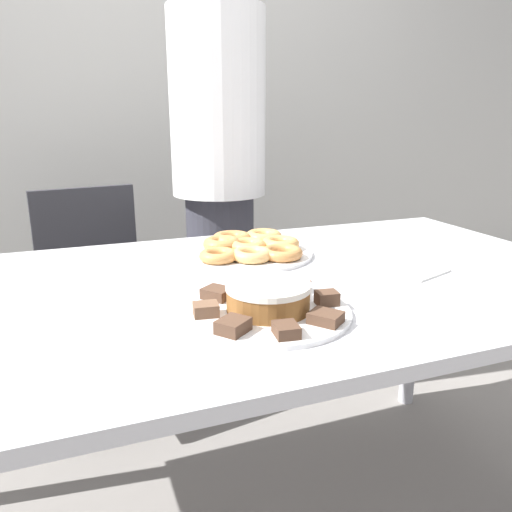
{
  "coord_description": "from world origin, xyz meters",
  "views": [
    {
      "loc": [
        -0.42,
        -1.07,
        1.15
      ],
      "look_at": [
        -0.01,
        0.0,
        0.83
      ],
      "focal_mm": 35.0,
      "sensor_mm": 36.0,
      "label": 1
    }
  ],
  "objects_px": {
    "person_standing": "(219,179)",
    "napkin": "(417,271)",
    "plate_cake": "(268,312)",
    "office_chair_left": "(101,311)",
    "plate_donuts": "(248,254)",
    "frosted_cake": "(268,296)"
  },
  "relations": [
    {
      "from": "office_chair_left",
      "to": "plate_donuts",
      "type": "bearing_deg",
      "value": -67.0
    },
    {
      "from": "frosted_cake",
      "to": "napkin",
      "type": "distance_m",
      "value": 0.48
    },
    {
      "from": "napkin",
      "to": "person_standing",
      "type": "bearing_deg",
      "value": 106.05
    },
    {
      "from": "napkin",
      "to": "frosted_cake",
      "type": "bearing_deg",
      "value": -164.91
    },
    {
      "from": "plate_cake",
      "to": "person_standing",
      "type": "bearing_deg",
      "value": 78.55
    },
    {
      "from": "person_standing",
      "to": "plate_cake",
      "type": "distance_m",
      "value": 1.04
    },
    {
      "from": "office_chair_left",
      "to": "plate_donuts",
      "type": "distance_m",
      "value": 0.81
    },
    {
      "from": "person_standing",
      "to": "napkin",
      "type": "bearing_deg",
      "value": -73.95
    },
    {
      "from": "person_standing",
      "to": "office_chair_left",
      "type": "relative_size",
      "value": 1.96
    },
    {
      "from": "person_standing",
      "to": "office_chair_left",
      "type": "xyz_separation_m",
      "value": [
        -0.48,
        0.03,
        -0.5
      ]
    },
    {
      "from": "office_chair_left",
      "to": "plate_cake",
      "type": "distance_m",
      "value": 1.14
    },
    {
      "from": "office_chair_left",
      "to": "plate_donuts",
      "type": "xyz_separation_m",
      "value": [
        0.39,
        -0.62,
        0.36
      ]
    },
    {
      "from": "napkin",
      "to": "office_chair_left",
      "type": "bearing_deg",
      "value": 128.82
    },
    {
      "from": "office_chair_left",
      "to": "frosted_cake",
      "type": "height_order",
      "value": "office_chair_left"
    },
    {
      "from": "office_chair_left",
      "to": "napkin",
      "type": "distance_m",
      "value": 1.23
    },
    {
      "from": "frosted_cake",
      "to": "plate_cake",
      "type": "bearing_deg",
      "value": 0.0
    },
    {
      "from": "plate_donuts",
      "to": "plate_cake",
      "type": "bearing_deg",
      "value": -104.51
    },
    {
      "from": "office_chair_left",
      "to": "frosted_cake",
      "type": "xyz_separation_m",
      "value": [
        0.28,
        -1.04,
        0.39
      ]
    },
    {
      "from": "plate_donuts",
      "to": "frosted_cake",
      "type": "xyz_separation_m",
      "value": [
        -0.11,
        -0.43,
        0.03
      ]
    },
    {
      "from": "plate_cake",
      "to": "plate_donuts",
      "type": "xyz_separation_m",
      "value": [
        0.11,
        0.43,
        0.0
      ]
    },
    {
      "from": "person_standing",
      "to": "napkin",
      "type": "xyz_separation_m",
      "value": [
        0.26,
        -0.89,
        -0.14
      ]
    },
    {
      "from": "person_standing",
      "to": "frosted_cake",
      "type": "bearing_deg",
      "value": -101.45
    }
  ]
}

